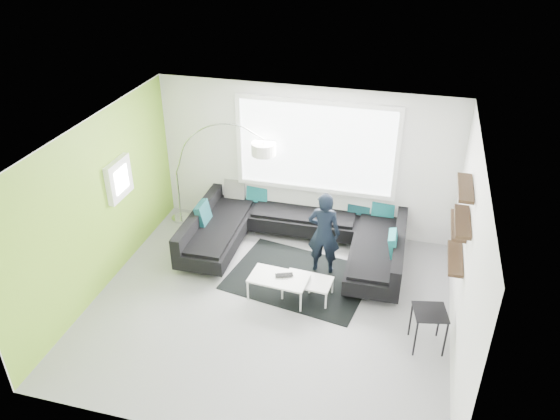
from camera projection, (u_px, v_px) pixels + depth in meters
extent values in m
plane|color=gray|center=(269.00, 306.00, 8.58)|extent=(5.50, 5.50, 0.00)
cube|color=white|center=(305.00, 160.00, 9.97)|extent=(5.50, 0.04, 2.80)
cube|color=white|center=(204.00, 352.00, 5.79)|extent=(5.50, 0.04, 2.80)
cube|color=white|center=(98.00, 207.00, 8.48)|extent=(0.04, 5.00, 2.80)
cube|color=white|center=(466.00, 259.00, 7.27)|extent=(0.04, 5.00, 2.80)
cube|color=silver|center=(267.00, 141.00, 7.18)|extent=(5.50, 5.00, 0.04)
cube|color=#7FB72D|center=(99.00, 207.00, 8.48)|extent=(0.01, 5.00, 2.80)
cube|color=white|center=(316.00, 147.00, 9.75)|extent=(2.96, 0.06, 1.68)
cube|color=white|center=(119.00, 179.00, 8.87)|extent=(0.12, 0.66, 0.66)
cube|color=black|center=(460.00, 223.00, 7.48)|extent=(0.20, 1.24, 0.95)
cube|color=black|center=(296.00, 244.00, 9.76)|extent=(3.80, 2.38, 0.40)
cube|color=black|center=(296.00, 227.00, 9.59)|extent=(3.80, 2.38, 0.30)
cube|color=#0C4C51|center=(296.00, 224.00, 9.56)|extent=(3.37, 0.24, 0.42)
cube|color=black|center=(299.00, 278.00, 9.20)|extent=(2.51, 2.01, 0.01)
cube|color=white|center=(293.00, 287.00, 8.69)|extent=(1.23, 0.78, 0.39)
cube|color=black|center=(427.00, 329.00, 7.68)|extent=(0.54, 0.54, 0.62)
imported|color=black|center=(324.00, 233.00, 9.04)|extent=(0.56, 0.37, 1.50)
imported|color=black|center=(284.00, 277.00, 8.58)|extent=(0.40, 0.37, 0.02)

